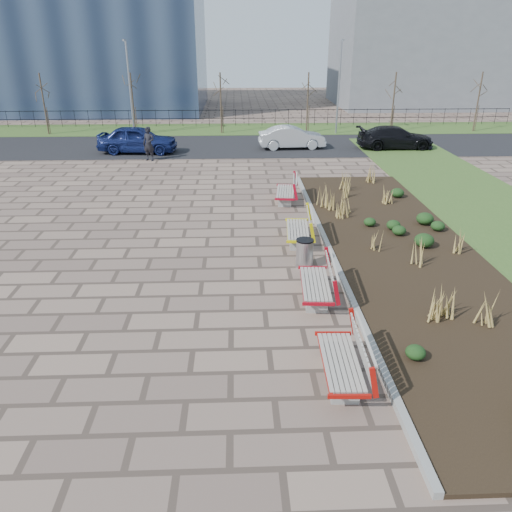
{
  "coord_description": "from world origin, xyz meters",
  "views": [
    {
      "loc": [
        1.02,
        -9.17,
        6.29
      ],
      "look_at": [
        1.5,
        3.0,
        0.9
      ],
      "focal_mm": 35.0,
      "sensor_mm": 36.0,
      "label": 1
    }
  ],
  "objects_px": {
    "bench_d": "(285,190)",
    "bench_b": "(315,282)",
    "pedestrian": "(149,144)",
    "car_black": "(395,137)",
    "litter_bin": "(304,254)",
    "car_silver": "(292,137)",
    "bench_c": "(298,228)",
    "car_blue": "(138,139)",
    "lamp_east": "(339,88)",
    "lamp_west": "(130,89)",
    "bench_a": "(341,359)"
  },
  "relations": [
    {
      "from": "bench_a",
      "to": "litter_bin",
      "type": "bearing_deg",
      "value": 92.4
    },
    {
      "from": "litter_bin",
      "to": "car_silver",
      "type": "distance_m",
      "value": 17.0
    },
    {
      "from": "car_blue",
      "to": "lamp_west",
      "type": "xyz_separation_m",
      "value": [
        -1.3,
        5.75,
        2.25
      ]
    },
    {
      "from": "bench_b",
      "to": "bench_d",
      "type": "bearing_deg",
      "value": 94.01
    },
    {
      "from": "bench_b",
      "to": "bench_c",
      "type": "distance_m",
      "value": 3.93
    },
    {
      "from": "bench_b",
      "to": "lamp_west",
      "type": "xyz_separation_m",
      "value": [
        -9.0,
        23.79,
        2.54
      ]
    },
    {
      "from": "bench_b",
      "to": "car_black",
      "type": "height_order",
      "value": "car_black"
    },
    {
      "from": "car_silver",
      "to": "lamp_west",
      "type": "relative_size",
      "value": 0.66
    },
    {
      "from": "bench_d",
      "to": "pedestrian",
      "type": "xyz_separation_m",
      "value": [
        -6.74,
        7.72,
        0.41
      ]
    },
    {
      "from": "car_blue",
      "to": "lamp_east",
      "type": "xyz_separation_m",
      "value": [
        12.7,
        5.75,
        2.25
      ]
    },
    {
      "from": "car_blue",
      "to": "lamp_west",
      "type": "height_order",
      "value": "lamp_west"
    },
    {
      "from": "car_black",
      "to": "lamp_east",
      "type": "distance_m",
      "value": 6.24
    },
    {
      "from": "bench_a",
      "to": "car_silver",
      "type": "bearing_deg",
      "value": 88.56
    },
    {
      "from": "pedestrian",
      "to": "bench_c",
      "type": "bearing_deg",
      "value": -39.75
    },
    {
      "from": "bench_a",
      "to": "bench_d",
      "type": "distance_m",
      "value": 11.68
    },
    {
      "from": "bench_b",
      "to": "pedestrian",
      "type": "bearing_deg",
      "value": 116.77
    },
    {
      "from": "pedestrian",
      "to": "car_blue",
      "type": "height_order",
      "value": "pedestrian"
    },
    {
      "from": "bench_a",
      "to": "lamp_west",
      "type": "relative_size",
      "value": 0.35
    },
    {
      "from": "car_black",
      "to": "lamp_west",
      "type": "bearing_deg",
      "value": 72.16
    },
    {
      "from": "litter_bin",
      "to": "car_blue",
      "type": "height_order",
      "value": "car_blue"
    },
    {
      "from": "bench_b",
      "to": "car_black",
      "type": "distance_m",
      "value": 20.13
    },
    {
      "from": "bench_b",
      "to": "lamp_east",
      "type": "xyz_separation_m",
      "value": [
        5.0,
        23.79,
        2.54
      ]
    },
    {
      "from": "lamp_east",
      "to": "car_blue",
      "type": "bearing_deg",
      "value": -155.65
    },
    {
      "from": "litter_bin",
      "to": "car_black",
      "type": "distance_m",
      "value": 18.33
    },
    {
      "from": "car_silver",
      "to": "lamp_west",
      "type": "height_order",
      "value": "lamp_west"
    },
    {
      "from": "bench_d",
      "to": "lamp_east",
      "type": "distance_m",
      "value": 16.43
    },
    {
      "from": "pedestrian",
      "to": "car_black",
      "type": "relative_size",
      "value": 0.4
    },
    {
      "from": "car_silver",
      "to": "car_black",
      "type": "xyz_separation_m",
      "value": [
        6.22,
        -0.28,
        0.0
      ]
    },
    {
      "from": "car_blue",
      "to": "lamp_east",
      "type": "height_order",
      "value": "lamp_east"
    },
    {
      "from": "litter_bin",
      "to": "car_silver",
      "type": "height_order",
      "value": "car_silver"
    },
    {
      "from": "bench_d",
      "to": "bench_b",
      "type": "bearing_deg",
      "value": -83.27
    },
    {
      "from": "bench_d",
      "to": "lamp_east",
      "type": "height_order",
      "value": "lamp_east"
    },
    {
      "from": "bench_a",
      "to": "bench_d",
      "type": "height_order",
      "value": "same"
    },
    {
      "from": "bench_b",
      "to": "bench_a",
      "type": "bearing_deg",
      "value": -85.99
    },
    {
      "from": "car_silver",
      "to": "litter_bin",
      "type": "bearing_deg",
      "value": 171.63
    },
    {
      "from": "pedestrian",
      "to": "lamp_west",
      "type": "height_order",
      "value": "lamp_west"
    },
    {
      "from": "bench_b",
      "to": "pedestrian",
      "type": "relative_size",
      "value": 1.15
    },
    {
      "from": "pedestrian",
      "to": "car_black",
      "type": "xyz_separation_m",
      "value": [
        14.35,
        2.57,
        -0.23
      ]
    },
    {
      "from": "bench_c",
      "to": "bench_d",
      "type": "bearing_deg",
      "value": 94.53
    },
    {
      "from": "bench_c",
      "to": "lamp_west",
      "type": "distance_m",
      "value": 21.95
    },
    {
      "from": "bench_c",
      "to": "pedestrian",
      "type": "relative_size",
      "value": 1.15
    },
    {
      "from": "pedestrian",
      "to": "car_blue",
      "type": "xyz_separation_m",
      "value": [
        -0.97,
        1.98,
        -0.12
      ]
    },
    {
      "from": "car_black",
      "to": "lamp_east",
      "type": "height_order",
      "value": "lamp_east"
    },
    {
      "from": "bench_d",
      "to": "lamp_west",
      "type": "relative_size",
      "value": 0.35
    },
    {
      "from": "car_blue",
      "to": "bench_d",
      "type": "bearing_deg",
      "value": -137.11
    },
    {
      "from": "bench_b",
      "to": "lamp_west",
      "type": "relative_size",
      "value": 0.35
    },
    {
      "from": "bench_c",
      "to": "bench_d",
      "type": "relative_size",
      "value": 1.0
    },
    {
      "from": "bench_c",
      "to": "litter_bin",
      "type": "bearing_deg",
      "value": -86.23
    },
    {
      "from": "pedestrian",
      "to": "car_blue",
      "type": "relative_size",
      "value": 0.4
    },
    {
      "from": "car_silver",
      "to": "lamp_west",
      "type": "distance_m",
      "value": 11.71
    }
  ]
}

